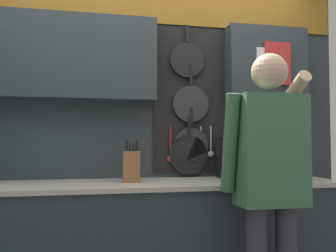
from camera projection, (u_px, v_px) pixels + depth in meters
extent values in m
cube|color=beige|center=(162.00, 184.00, 2.53)|extent=(2.45, 0.64, 0.03)
cube|color=#2D383D|center=(154.00, 135.00, 2.86)|extent=(3.02, 0.04, 2.50)
cube|color=#2D383D|center=(72.00, 57.00, 2.66)|extent=(1.20, 0.16, 0.60)
cube|color=#2D383D|center=(266.00, 66.00, 2.97)|extent=(0.65, 0.16, 0.60)
cube|color=black|center=(190.00, 100.00, 2.90)|extent=(0.57, 0.01, 1.12)
cylinder|color=black|center=(187.00, 60.00, 2.89)|extent=(0.27, 0.02, 0.27)
cube|color=black|center=(187.00, 34.00, 2.89)|extent=(0.02, 0.02, 0.14)
cylinder|color=#2D2D33|center=(191.00, 104.00, 2.88)|extent=(0.28, 0.02, 0.28)
cube|color=black|center=(191.00, 75.00, 2.88)|extent=(0.02, 0.02, 0.16)
cylinder|color=#2D2D33|center=(191.00, 145.00, 2.86)|extent=(0.27, 0.02, 0.27)
cube|color=black|center=(191.00, 117.00, 2.87)|extent=(0.02, 0.02, 0.16)
cylinder|color=black|center=(189.00, 155.00, 2.85)|extent=(0.30, 0.02, 0.30)
cube|color=black|center=(189.00, 126.00, 2.86)|extent=(0.02, 0.02, 0.15)
cylinder|color=red|center=(170.00, 141.00, 2.83)|extent=(0.01, 0.01, 0.23)
ellipsoid|color=red|center=(170.00, 159.00, 2.82)|extent=(0.05, 0.01, 0.05)
cylinder|color=black|center=(181.00, 141.00, 2.85)|extent=(0.01, 0.01, 0.22)
ellipsoid|color=black|center=(181.00, 157.00, 2.84)|extent=(0.04, 0.01, 0.04)
cylinder|color=silver|center=(191.00, 138.00, 2.86)|extent=(0.01, 0.01, 0.18)
ellipsoid|color=silver|center=(191.00, 151.00, 2.86)|extent=(0.04, 0.01, 0.03)
cylinder|color=silver|center=(201.00, 140.00, 2.88)|extent=(0.01, 0.01, 0.21)
ellipsoid|color=silver|center=(201.00, 156.00, 2.87)|extent=(0.06, 0.01, 0.05)
cylinder|color=silver|center=(211.00, 139.00, 2.90)|extent=(0.01, 0.01, 0.20)
ellipsoid|color=silver|center=(211.00, 154.00, 2.89)|extent=(0.05, 0.01, 0.04)
cube|color=white|center=(269.00, 66.00, 2.88)|extent=(0.21, 0.02, 0.28)
cube|color=red|center=(278.00, 63.00, 2.88)|extent=(0.21, 0.02, 0.33)
cube|color=black|center=(256.00, 158.00, 2.71)|extent=(0.48, 0.40, 0.30)
cube|color=black|center=(262.00, 159.00, 2.50)|extent=(0.26, 0.01, 0.19)
cube|color=#333338|center=(292.00, 159.00, 2.54)|extent=(0.11, 0.01, 0.23)
cube|color=brown|center=(131.00, 166.00, 2.52)|extent=(0.12, 0.16, 0.21)
cylinder|color=black|center=(127.00, 146.00, 2.48)|extent=(0.02, 0.03, 0.08)
cylinder|color=black|center=(130.00, 147.00, 2.49)|extent=(0.02, 0.03, 0.05)
cylinder|color=black|center=(133.00, 147.00, 2.49)|extent=(0.02, 0.03, 0.05)
cylinder|color=black|center=(137.00, 146.00, 2.50)|extent=(0.02, 0.03, 0.08)
cube|color=#3D704C|center=(270.00, 150.00, 2.12)|extent=(0.38, 0.22, 0.63)
sphere|color=#DBAD8E|center=(269.00, 72.00, 2.14)|extent=(0.21, 0.21, 0.21)
cylinder|color=#3D704C|center=(230.00, 143.00, 2.10)|extent=(0.08, 0.19, 0.56)
cylinder|color=#DBAD8E|center=(285.00, 104.00, 2.42)|extent=(0.08, 0.52, 0.35)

